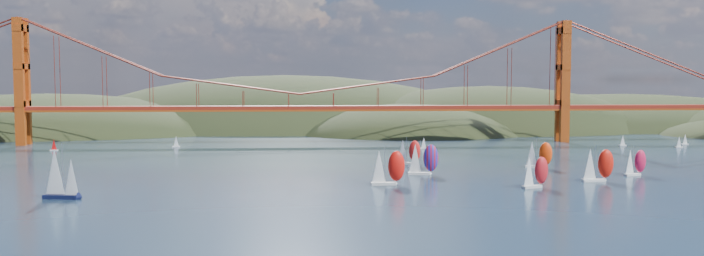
% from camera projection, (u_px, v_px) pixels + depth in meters
% --- Properties ---
extents(ground, '(1200.00, 1200.00, 0.00)m').
position_uv_depth(ground, '(293.00, 233.00, 127.65)').
color(ground, black).
rests_on(ground, ground).
extents(headlands, '(725.00, 225.00, 96.00)m').
position_uv_depth(headlands, '(377.00, 148.00, 408.54)').
color(headlands, black).
rests_on(headlands, ground).
extents(bridge, '(552.00, 12.00, 55.00)m').
position_uv_depth(bridge, '(296.00, 71.00, 304.37)').
color(bridge, maroon).
rests_on(bridge, ground).
extents(sloop_navy, '(8.99, 5.62, 13.45)m').
position_uv_depth(sloop_navy, '(60.00, 174.00, 163.63)').
color(sloop_navy, black).
rests_on(sloop_navy, ground).
extents(racer_0, '(9.16, 3.71, 10.55)m').
position_uv_depth(racer_0, '(387.00, 167.00, 184.91)').
color(racer_0, silver).
rests_on(racer_0, ground).
extents(racer_1, '(8.29, 5.62, 9.28)m').
position_uv_depth(racer_1, '(535.00, 171.00, 180.33)').
color(racer_1, silver).
rests_on(racer_1, ground).
extents(racer_2, '(9.04, 3.79, 10.31)m').
position_uv_depth(racer_2, '(597.00, 164.00, 191.28)').
color(racer_2, white).
rests_on(racer_2, ground).
extents(racer_3, '(8.52, 4.87, 9.54)m').
position_uv_depth(racer_3, '(538.00, 154.00, 220.57)').
color(racer_3, white).
rests_on(racer_3, ground).
extents(racer_4, '(7.74, 4.72, 8.66)m').
position_uv_depth(racer_4, '(635.00, 162.00, 203.42)').
color(racer_4, silver).
rests_on(racer_4, ground).
extents(racer_5, '(8.21, 5.34, 9.17)m').
position_uv_depth(racer_5, '(408.00, 152.00, 230.28)').
color(racer_5, silver).
rests_on(racer_5, ground).
extents(racer_rwb, '(9.21, 4.38, 10.39)m').
position_uv_depth(racer_rwb, '(423.00, 158.00, 204.99)').
color(racer_rwb, silver).
rests_on(racer_rwb, ground).
extents(distant_boat_2, '(3.00, 2.00, 4.70)m').
position_uv_depth(distant_boat_2, '(54.00, 145.00, 273.72)').
color(distant_boat_2, silver).
rests_on(distant_boat_2, ground).
extents(distant_boat_3, '(3.00, 2.00, 4.70)m').
position_uv_depth(distant_boat_3, '(176.00, 141.00, 288.88)').
color(distant_boat_3, silver).
rests_on(distant_boat_3, ground).
extents(distant_boat_4, '(3.00, 2.00, 4.70)m').
position_uv_depth(distant_boat_4, '(623.00, 140.00, 294.10)').
color(distant_boat_4, silver).
rests_on(distant_boat_4, ground).
extents(distant_boat_5, '(3.00, 2.00, 4.70)m').
position_uv_depth(distant_boat_5, '(679.00, 142.00, 286.20)').
color(distant_boat_5, silver).
rests_on(distant_boat_5, ground).
extents(distant_boat_6, '(3.00, 2.00, 4.70)m').
position_uv_depth(distant_boat_6, '(685.00, 139.00, 299.59)').
color(distant_boat_6, silver).
rests_on(distant_boat_6, ground).
extents(distant_boat_8, '(3.00, 2.00, 4.70)m').
position_uv_depth(distant_boat_8, '(424.00, 143.00, 281.55)').
color(distant_boat_8, silver).
rests_on(distant_boat_8, ground).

